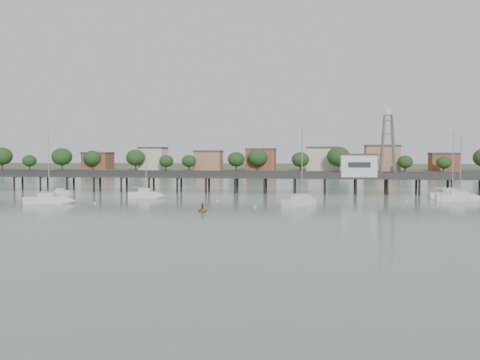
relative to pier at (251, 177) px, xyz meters
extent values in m
plane|color=slate|center=(0.00, -60.00, -3.79)|extent=(500.00, 500.00, 0.00)
cube|color=#2D2823|center=(0.00, 0.00, -0.04)|extent=(150.00, 5.00, 0.50)
cube|color=#333335|center=(0.00, -2.40, 0.76)|extent=(150.00, 0.12, 1.10)
cube|color=#333335|center=(0.00, 2.40, 0.76)|extent=(150.00, 0.12, 1.10)
cylinder|color=black|center=(0.00, -1.90, -1.99)|extent=(0.50, 0.50, 4.40)
cylinder|color=black|center=(0.00, 1.90, -1.99)|extent=(0.50, 0.50, 4.40)
cube|color=silver|center=(25.00, 0.00, 2.71)|extent=(8.00, 5.00, 5.00)
cube|color=#4C3833|center=(25.00, 0.00, 5.36)|extent=(8.40, 5.40, 0.30)
cube|color=slate|center=(31.50, 0.00, 14.36)|extent=(1.80, 1.80, 0.30)
cube|color=silver|center=(31.50, 0.00, 15.11)|extent=(0.90, 0.90, 1.20)
cube|color=silver|center=(43.06, -15.37, -3.32)|extent=(6.55, 2.97, 1.65)
cone|color=silver|center=(47.03, -15.68, -3.32)|extent=(2.84, 2.68, 2.48)
cube|color=silver|center=(43.06, -15.37, -2.14)|extent=(2.98, 2.20, 0.75)
cylinder|color=#A5A8AA|center=(43.50, -15.41, 3.48)|extent=(0.18, 0.18, 11.96)
cylinder|color=#A5A8AA|center=(42.00, -15.29, -1.59)|extent=(3.72, 0.41, 0.12)
cube|color=silver|center=(-20.48, -17.09, -3.32)|extent=(5.54, 2.99, 1.65)
cone|color=silver|center=(-17.26, -16.47, -3.32)|extent=(2.53, 2.42, 2.04)
cube|color=silver|center=(-20.48, -17.09, -2.14)|extent=(2.60, 2.04, 0.75)
cylinder|color=#A5A8AA|center=(-20.12, -17.02, 2.43)|extent=(0.18, 0.18, 9.85)
cylinder|color=#A5A8AA|center=(-21.34, -17.25, -1.59)|extent=(3.03, 0.69, 0.12)
cube|color=silver|center=(-34.86, -31.34, -3.32)|extent=(6.88, 3.87, 1.65)
cone|color=silver|center=(-30.90, -30.46, -3.32)|extent=(3.19, 3.05, 2.52)
cube|color=silver|center=(-34.86, -31.34, -2.14)|extent=(3.25, 2.59, 0.75)
cylinder|color=#A5A8AA|center=(-34.42, -31.24, 3.59)|extent=(0.18, 0.18, 12.17)
cylinder|color=#A5A8AA|center=(-35.91, -31.57, -1.59)|extent=(3.72, 0.94, 0.12)
cube|color=silver|center=(12.51, -28.11, -3.32)|extent=(5.83, 7.18, 1.65)
cone|color=silver|center=(14.75, -24.49, -3.32)|extent=(3.74, 3.81, 2.65)
cube|color=silver|center=(12.51, -28.11, -2.14)|extent=(3.39, 3.69, 0.75)
cylinder|color=#A5A8AA|center=(12.76, -27.70, 3.89)|extent=(0.18, 0.18, 12.77)
cylinder|color=#A5A8AA|center=(11.91, -29.07, -1.59)|extent=(2.19, 3.44, 0.12)
cube|color=silver|center=(42.93, -9.87, -3.32)|extent=(6.84, 3.03, 1.65)
cone|color=silver|center=(47.10, -9.60, -3.32)|extent=(2.95, 2.78, 2.60)
cube|color=silver|center=(42.93, -9.87, -2.14)|extent=(3.10, 2.27, 0.75)
cylinder|color=#A5A8AA|center=(43.39, -9.84, 3.77)|extent=(0.18, 0.18, 12.53)
cylinder|color=#A5A8AA|center=(41.82, -9.95, -1.59)|extent=(3.90, 0.38, 0.12)
cube|color=silver|center=(-41.91, -10.35, -3.41)|extent=(4.22, 2.26, 1.11)
cube|color=silver|center=(-42.79, -10.21, -2.74)|extent=(1.52, 1.52, 0.67)
imported|color=gold|center=(-3.03, -40.49, -3.79)|extent=(2.24, 1.36, 3.03)
imported|color=black|center=(-3.03, -40.49, -3.79)|extent=(0.74, 1.27, 0.29)
ellipsoid|color=beige|center=(4.72, -32.80, -3.71)|extent=(0.56, 0.56, 0.39)
ellipsoid|color=beige|center=(32.82, -18.23, -3.71)|extent=(0.56, 0.56, 0.39)
ellipsoid|color=beige|center=(-25.73, -30.56, -3.71)|extent=(0.56, 0.56, 0.39)
ellipsoid|color=beige|center=(-3.70, -23.16, -3.71)|extent=(0.56, 0.56, 0.39)
ellipsoid|color=beige|center=(-33.67, -26.93, -3.71)|extent=(0.56, 0.56, 0.39)
cube|color=#475133|center=(0.00, 185.00, -3.29)|extent=(500.00, 170.00, 1.40)
cube|color=brown|center=(-90.00, 123.00, 1.91)|extent=(13.00, 10.50, 9.00)
cube|color=brown|center=(-62.00, 123.00, 1.91)|extent=(13.00, 10.50, 9.00)
cube|color=brown|center=(-35.00, 123.00, 1.91)|extent=(13.00, 10.50, 9.00)
cube|color=brown|center=(-10.00, 123.00, 1.91)|extent=(13.00, 10.50, 9.00)
cube|color=brown|center=(18.00, 123.00, 1.91)|extent=(13.00, 10.50, 9.00)
cube|color=brown|center=(45.00, 123.00, 1.91)|extent=(13.00, 10.50, 9.00)
cube|color=brown|center=(72.00, 123.00, 1.91)|extent=(13.00, 10.50, 9.00)
ellipsoid|color=#1D3516|center=(-120.00, 111.00, 2.21)|extent=(8.00, 8.00, 6.80)
ellipsoid|color=#1D3516|center=(0.00, 111.00, 2.21)|extent=(8.00, 8.00, 6.80)
camera|label=1|loc=(15.14, -125.41, 5.91)|focal=40.00mm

